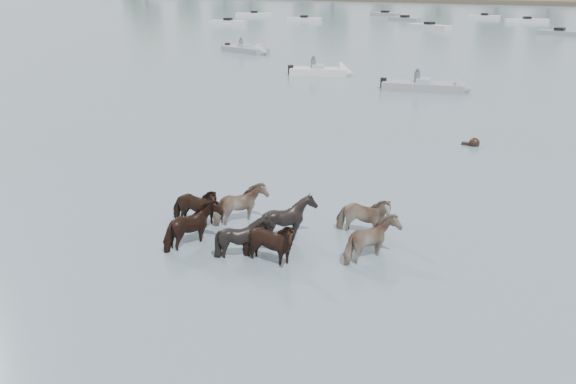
% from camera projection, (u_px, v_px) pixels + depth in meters
% --- Properties ---
extents(ground, '(400.00, 400.00, 0.00)m').
position_uv_depth(ground, '(275.00, 238.00, 17.49)').
color(ground, slate).
rests_on(ground, ground).
extents(pony_herd, '(6.77, 4.13, 1.42)m').
position_uv_depth(pony_herd, '(269.00, 226.00, 17.09)').
color(pony_herd, black).
rests_on(pony_herd, ground).
extents(swimming_pony, '(0.72, 0.44, 0.44)m').
position_uv_depth(swimming_pony, '(473.00, 143.00, 26.74)').
color(swimming_pony, black).
rests_on(swimming_pony, ground).
extents(motorboat_a, '(4.60, 3.02, 1.92)m').
position_uv_depth(motorboat_a, '(328.00, 72.00, 44.85)').
color(motorboat_a, silver).
rests_on(motorboat_a, ground).
extents(motorboat_b, '(5.50, 2.61, 1.92)m').
position_uv_depth(motorboat_b, '(436.00, 87.00, 38.95)').
color(motorboat_b, gray).
rests_on(motorboat_b, ground).
extents(motorboat_f, '(5.49, 3.05, 1.92)m').
position_uv_depth(motorboat_f, '(251.00, 51.00, 57.05)').
color(motorboat_f, gray).
rests_on(motorboat_f, ground).
extents(distant_flotilla, '(106.12, 29.64, 0.93)m').
position_uv_depth(distant_flotilla, '(574.00, 28.00, 80.10)').
color(distant_flotilla, silver).
rests_on(distant_flotilla, ground).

